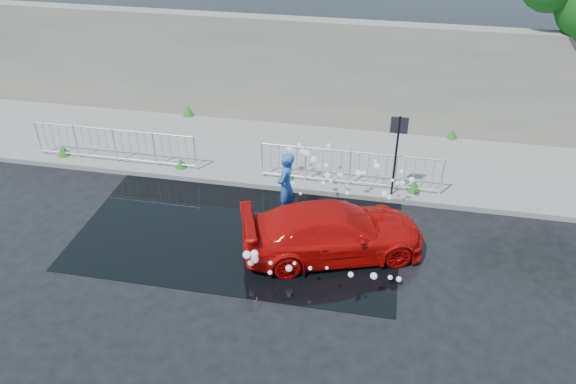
# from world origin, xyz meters

# --- Properties ---
(ground) EXTENTS (90.00, 90.00, 0.00)m
(ground) POSITION_xyz_m (0.00, 0.00, 0.00)
(ground) COLOR black
(ground) RESTS_ON ground
(pavement) EXTENTS (30.00, 4.00, 0.15)m
(pavement) POSITION_xyz_m (0.00, 5.00, 0.07)
(pavement) COLOR slate
(pavement) RESTS_ON ground
(curb) EXTENTS (30.00, 0.25, 0.16)m
(curb) POSITION_xyz_m (0.00, 3.00, 0.08)
(curb) COLOR slate
(curb) RESTS_ON ground
(retaining_wall) EXTENTS (30.00, 0.60, 3.50)m
(retaining_wall) POSITION_xyz_m (0.00, 7.20, 1.90)
(retaining_wall) COLOR #676357
(retaining_wall) RESTS_ON pavement
(puddle) EXTENTS (8.00, 5.00, 0.01)m
(puddle) POSITION_xyz_m (0.50, 1.00, 0.01)
(puddle) COLOR black
(puddle) RESTS_ON ground
(sign_post) EXTENTS (0.45, 0.06, 2.50)m
(sign_post) POSITION_xyz_m (4.20, 3.10, 1.72)
(sign_post) COLOR black
(sign_post) RESTS_ON ground
(railing_left) EXTENTS (5.05, 0.05, 1.10)m
(railing_left) POSITION_xyz_m (-4.00, 3.35, 0.74)
(railing_left) COLOR silver
(railing_left) RESTS_ON pavement
(railing_right) EXTENTS (5.05, 0.05, 1.10)m
(railing_right) POSITION_xyz_m (3.00, 3.35, 0.74)
(railing_right) COLOR silver
(railing_right) RESTS_ON pavement
(weeds) EXTENTS (12.17, 3.93, 0.36)m
(weeds) POSITION_xyz_m (-0.10, 4.52, 0.32)
(weeds) COLOR #1C4913
(weeds) RESTS_ON pavement
(water_spray) EXTENTS (3.63, 5.69, 1.04)m
(water_spray) POSITION_xyz_m (2.63, 1.63, 0.74)
(water_spray) COLOR white
(water_spray) RESTS_ON ground
(red_car) EXTENTS (4.65, 3.10, 1.25)m
(red_car) POSITION_xyz_m (2.93, 0.47, 0.63)
(red_car) COLOR #AF0807
(red_car) RESTS_ON ground
(person) EXTENTS (0.50, 0.71, 1.83)m
(person) POSITION_xyz_m (1.50, 1.80, 0.91)
(person) COLOR #2254AE
(person) RESTS_ON ground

